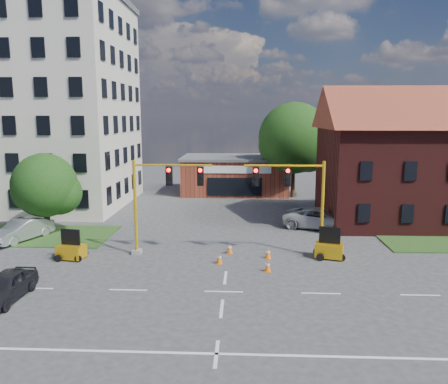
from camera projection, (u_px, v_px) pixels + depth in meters
The scene contains 18 objects.
ground at pixel (224, 292), 22.58m from camera, with size 120.00×120.00×0.00m, color #3B3B3D.
lane_markings at pixel (221, 318), 19.62m from camera, with size 60.00×36.00×0.01m, color white, non-canonical shape.
office_block at pixel (33, 102), 43.25m from camera, with size 18.40×15.40×20.60m.
brick_shop at pixel (235, 174), 51.71m from camera, with size 12.40×8.40×4.30m.
townhouse_row at pixel (447, 153), 36.51m from camera, with size 21.00×11.00×11.50m.
tree_large at pixel (298, 141), 47.83m from camera, with size 8.20×7.81×10.50m.
tree_nw_front at pixel (49, 187), 32.97m from camera, with size 5.06×4.82×6.24m.
signal_mast_west at pixel (160, 196), 28.00m from camera, with size 5.30×0.60×6.20m.
signal_mast_east at pixel (297, 197), 27.61m from camera, with size 5.30×0.60×6.20m.
trailer_west at pixel (71, 250), 27.63m from camera, with size 1.79×1.35×1.86m.
trailer_east at pixel (329, 249), 27.83m from camera, with size 1.96×1.57×1.95m.
cone_a at pixel (219, 258), 26.80m from camera, with size 0.40×0.40×0.70m.
cone_b at pixel (230, 248), 28.82m from camera, with size 0.40×0.40×0.70m.
cone_c at pixel (268, 266), 25.44m from camera, with size 0.40×0.40×0.70m.
cone_d at pixel (268, 253), 27.81m from camera, with size 0.40×0.40×0.70m.
pickup_white at pixel (320, 218), 35.24m from camera, with size 2.72×5.91×1.64m, color silver.
sedan_dark at pixel (6, 286), 21.48m from camera, with size 1.66×4.13×1.41m, color black.
sedan_silver_front at pixel (22, 230), 31.76m from camera, with size 1.65×4.74×1.56m, color #9B9EA2.
Camera 1 is at (0.98, -21.33, 8.97)m, focal length 35.00 mm.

